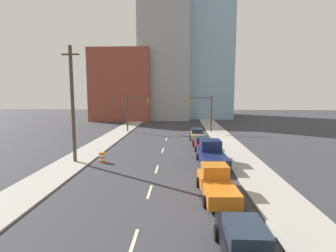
{
  "coord_description": "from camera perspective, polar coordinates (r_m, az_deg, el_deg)",
  "views": [
    {
      "loc": [
        2.08,
        -1.38,
        6.62
      ],
      "look_at": [
        0.36,
        33.01,
        2.2
      ],
      "focal_mm": 28.0,
      "sensor_mm": 36.0,
      "label": 1
    }
  ],
  "objects": [
    {
      "name": "sidewalk_left",
      "position": [
        50.3,
        -8.86,
        -0.26
      ],
      "size": [
        3.37,
        94.87,
        0.13
      ],
      "color": "#9E9B93",
      "rests_on": "ground"
    },
    {
      "name": "sidewalk_right",
      "position": [
        49.62,
        9.84,
        -0.38
      ],
      "size": [
        3.37,
        94.87,
        0.13
      ],
      "color": "#9E9B93",
      "rests_on": "ground"
    },
    {
      "name": "lane_stripe_at_9m",
      "position": [
        12.76,
        -7.59,
        -23.99
      ],
      "size": [
        0.16,
        2.4,
        0.01
      ],
      "primitive_type": "cube",
      "color": "beige",
      "rests_on": "ground"
    },
    {
      "name": "lane_stripe_at_15m",
      "position": [
        18.18,
        -4.02,
        -14.05
      ],
      "size": [
        0.16,
        2.4,
        0.01
      ],
      "primitive_type": "cube",
      "color": "beige",
      "rests_on": "ground"
    },
    {
      "name": "lane_stripe_at_21m",
      "position": [
        23.07,
        -2.46,
        -9.36
      ],
      "size": [
        0.16,
        2.4,
        0.01
      ],
      "primitive_type": "cube",
      "color": "beige",
      "rests_on": "ground"
    },
    {
      "name": "lane_stripe_at_28m",
      "position": [
        30.21,
        -1.15,
        -5.34
      ],
      "size": [
        0.16,
        2.4,
        0.01
      ],
      "primitive_type": "cube",
      "color": "beige",
      "rests_on": "ground"
    },
    {
      "name": "lane_stripe_at_35m",
      "position": [
        37.47,
        -0.36,
        -2.85
      ],
      "size": [
        0.16,
        2.4,
        0.01
      ],
      "primitive_type": "cube",
      "color": "beige",
      "rests_on": "ground"
    },
    {
      "name": "building_brick_left",
      "position": [
        67.78,
        -9.3,
        8.65
      ],
      "size": [
        14.0,
        16.0,
        16.62
      ],
      "color": "brown",
      "rests_on": "ground"
    },
    {
      "name": "building_office_center",
      "position": [
        70.91,
        -0.51,
        14.32
      ],
      "size": [
        12.0,
        20.0,
        30.54
      ],
      "color": "#99999E",
      "rests_on": "ground"
    },
    {
      "name": "building_glass_right",
      "position": [
        75.02,
        7.9,
        13.79
      ],
      "size": [
        13.0,
        20.0,
        30.33
      ],
      "color": "#8CADC6",
      "rests_on": "ground"
    },
    {
      "name": "traffic_signal_left",
      "position": [
        44.35,
        -7.52,
        3.8
      ],
      "size": [
        3.84,
        0.35,
        6.14
      ],
      "color": "#38383D",
      "rests_on": "ground"
    },
    {
      "name": "traffic_signal_right",
      "position": [
        43.81,
        8.05,
        3.75
      ],
      "size": [
        3.84,
        0.35,
        6.14
      ],
      "color": "#38383D",
      "rests_on": "ground"
    },
    {
      "name": "utility_pole_left_mid",
      "position": [
        25.84,
        -20.06,
        4.49
      ],
      "size": [
        1.6,
        0.32,
        10.84
      ],
      "color": "#473D33",
      "rests_on": "ground"
    },
    {
      "name": "traffic_barrel",
      "position": [
        25.94,
        -14.17,
        -6.62
      ],
      "size": [
        0.56,
        0.56,
        0.95
      ],
      "color": "orange",
      "rests_on": "ground"
    },
    {
      "name": "sedan_black",
      "position": [
        11.64,
        16.43,
        -23.56
      ],
      "size": [
        2.01,
        4.77,
        1.54
      ],
      "rotation": [
        0.0,
        0.0,
        0.0
      ],
      "color": "black",
      "rests_on": "ground"
    },
    {
      "name": "pickup_truck_orange",
      "position": [
        17.61,
        10.49,
        -12.24
      ],
      "size": [
        2.43,
        5.42,
        1.86
      ],
      "rotation": [
        0.0,
        0.0,
        0.05
      ],
      "color": "orange",
      "rests_on": "ground"
    },
    {
      "name": "pickup_truck_navy",
      "position": [
        24.56,
        9.48,
        -6.3
      ],
      "size": [
        2.63,
        6.25,
        2.19
      ],
      "rotation": [
        0.0,
        0.0,
        0.05
      ],
      "color": "#141E47",
      "rests_on": "ground"
    },
    {
      "name": "sedan_maroon",
      "position": [
        31.24,
        7.52,
        -3.76
      ],
      "size": [
        2.23,
        4.86,
        1.43
      ],
      "rotation": [
        0.0,
        0.0,
        0.04
      ],
      "color": "maroon",
      "rests_on": "ground"
    },
    {
      "name": "sedan_tan",
      "position": [
        37.9,
        6.33,
        -1.75
      ],
      "size": [
        2.18,
        4.67,
        1.48
      ],
      "rotation": [
        0.0,
        0.0,
        -0.03
      ],
      "color": "tan",
      "rests_on": "ground"
    }
  ]
}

